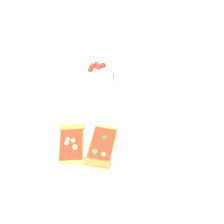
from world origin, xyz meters
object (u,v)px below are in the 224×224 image
at_px(salad_bowl, 98,74).
at_px(pizza_slice_near, 101,149).
at_px(pizza_slice_far, 71,141).
at_px(soda_glass, 153,122).
at_px(plate, 87,145).

bearing_deg(salad_bowl, pizza_slice_near, -123.19).
xyz_separation_m(pizza_slice_far, salad_bowl, (0.23, 0.18, 0.02)).
height_order(salad_bowl, soda_glass, soda_glass).
xyz_separation_m(salad_bowl, soda_glass, (0.01, -0.30, 0.01)).
xyz_separation_m(plate, soda_glass, (0.20, -0.08, 0.05)).
bearing_deg(soda_glass, pizza_slice_far, 154.66).
xyz_separation_m(pizza_slice_near, pizza_slice_far, (-0.06, 0.08, 0.00)).
bearing_deg(plate, pizza_slice_far, 136.00).
relative_size(pizza_slice_near, soda_glass, 1.45).
height_order(pizza_slice_far, soda_glass, soda_glass).
xyz_separation_m(plate, pizza_slice_far, (-0.04, 0.03, 0.01)).
height_order(plate, pizza_slice_near, pizza_slice_near).
relative_size(pizza_slice_near, pizza_slice_far, 1.03).
relative_size(plate, pizza_slice_near, 1.35).
bearing_deg(soda_glass, salad_bowl, 91.28).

